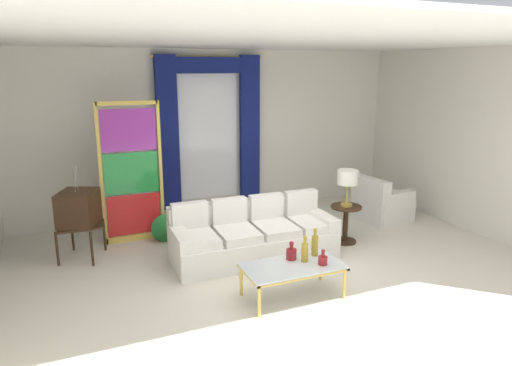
{
  "coord_description": "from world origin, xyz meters",
  "views": [
    {
      "loc": [
        -2.61,
        -5.12,
        2.69
      ],
      "look_at": [
        -0.06,
        0.9,
        1.05
      ],
      "focal_mm": 32.53,
      "sensor_mm": 36.0,
      "label": 1
    }
  ],
  "objects_px": {
    "bottle_blue_decanter": "(323,259)",
    "round_side_table": "(346,221)",
    "armchair_white": "(380,204)",
    "coffee_table": "(293,268)",
    "stained_glass_divider": "(132,176)",
    "vintage_tv": "(78,210)",
    "couch_white_long": "(252,236)",
    "bottle_amber_squat": "(291,253)",
    "peacock_figurine": "(167,229)",
    "table_lamp_brass": "(348,179)",
    "bottle_crystal_tall": "(315,244)",
    "bottle_ruby_flask": "(305,251)"
  },
  "relations": [
    {
      "from": "couch_white_long",
      "to": "vintage_tv",
      "type": "height_order",
      "value": "vintage_tv"
    },
    {
      "from": "couch_white_long",
      "to": "vintage_tv",
      "type": "relative_size",
      "value": 1.75
    },
    {
      "from": "bottle_blue_decanter",
      "to": "stained_glass_divider",
      "type": "relative_size",
      "value": 0.09
    },
    {
      "from": "bottle_ruby_flask",
      "to": "vintage_tv",
      "type": "height_order",
      "value": "vintage_tv"
    },
    {
      "from": "bottle_crystal_tall",
      "to": "bottle_amber_squat",
      "type": "bearing_deg",
      "value": 179.68
    },
    {
      "from": "bottle_amber_squat",
      "to": "round_side_table",
      "type": "bearing_deg",
      "value": 36.1
    },
    {
      "from": "coffee_table",
      "to": "round_side_table",
      "type": "relative_size",
      "value": 1.99
    },
    {
      "from": "vintage_tv",
      "to": "bottle_crystal_tall",
      "type": "bearing_deg",
      "value": -38.09
    },
    {
      "from": "armchair_white",
      "to": "stained_glass_divider",
      "type": "height_order",
      "value": "stained_glass_divider"
    },
    {
      "from": "bottle_blue_decanter",
      "to": "bottle_ruby_flask",
      "type": "bearing_deg",
      "value": 132.71
    },
    {
      "from": "peacock_figurine",
      "to": "table_lamp_brass",
      "type": "xyz_separation_m",
      "value": [
        2.59,
        -1.07,
        0.81
      ]
    },
    {
      "from": "bottle_ruby_flask",
      "to": "peacock_figurine",
      "type": "height_order",
      "value": "bottle_ruby_flask"
    },
    {
      "from": "bottle_amber_squat",
      "to": "peacock_figurine",
      "type": "height_order",
      "value": "bottle_amber_squat"
    },
    {
      "from": "coffee_table",
      "to": "stained_glass_divider",
      "type": "distance_m",
      "value": 3.09
    },
    {
      "from": "bottle_amber_squat",
      "to": "peacock_figurine",
      "type": "xyz_separation_m",
      "value": [
        -1.07,
        2.18,
        -0.27
      ]
    },
    {
      "from": "bottle_crystal_tall",
      "to": "couch_white_long",
      "type": "bearing_deg",
      "value": 106.89
    },
    {
      "from": "table_lamp_brass",
      "to": "armchair_white",
      "type": "bearing_deg",
      "value": 30.03
    },
    {
      "from": "round_side_table",
      "to": "bottle_amber_squat",
      "type": "bearing_deg",
      "value": -143.9
    },
    {
      "from": "bottle_amber_squat",
      "to": "table_lamp_brass",
      "type": "xyz_separation_m",
      "value": [
        1.53,
        1.11,
        0.54
      ]
    },
    {
      "from": "bottle_blue_decanter",
      "to": "bottle_crystal_tall",
      "type": "height_order",
      "value": "bottle_crystal_tall"
    },
    {
      "from": "bottle_amber_squat",
      "to": "bottle_crystal_tall",
      "type": "bearing_deg",
      "value": -0.32
    },
    {
      "from": "couch_white_long",
      "to": "coffee_table",
      "type": "bearing_deg",
      "value": -91.36
    },
    {
      "from": "bottle_blue_decanter",
      "to": "round_side_table",
      "type": "distance_m",
      "value": 1.88
    },
    {
      "from": "coffee_table",
      "to": "table_lamp_brass",
      "type": "bearing_deg",
      "value": 38.81
    },
    {
      "from": "bottle_blue_decanter",
      "to": "stained_glass_divider",
      "type": "height_order",
      "value": "stained_glass_divider"
    },
    {
      "from": "bottle_ruby_flask",
      "to": "armchair_white",
      "type": "height_order",
      "value": "armchair_white"
    },
    {
      "from": "coffee_table",
      "to": "vintage_tv",
      "type": "xyz_separation_m",
      "value": [
        -2.26,
        2.24,
        0.36
      ]
    },
    {
      "from": "bottle_crystal_tall",
      "to": "round_side_table",
      "type": "height_order",
      "value": "bottle_crystal_tall"
    },
    {
      "from": "bottle_crystal_tall",
      "to": "armchair_white",
      "type": "relative_size",
      "value": 0.39
    },
    {
      "from": "couch_white_long",
      "to": "vintage_tv",
      "type": "distance_m",
      "value": 2.5
    },
    {
      "from": "bottle_blue_decanter",
      "to": "table_lamp_brass",
      "type": "relative_size",
      "value": 0.34
    },
    {
      "from": "bottle_blue_decanter",
      "to": "vintage_tv",
      "type": "xyz_separation_m",
      "value": [
        -2.59,
        2.36,
        0.25
      ]
    },
    {
      "from": "bottle_ruby_flask",
      "to": "couch_white_long",
      "type": "bearing_deg",
      "value": 96.65
    },
    {
      "from": "armchair_white",
      "to": "round_side_table",
      "type": "distance_m",
      "value": 1.39
    },
    {
      "from": "bottle_blue_decanter",
      "to": "round_side_table",
      "type": "height_order",
      "value": "bottle_blue_decanter"
    },
    {
      "from": "bottle_crystal_tall",
      "to": "bottle_ruby_flask",
      "type": "bearing_deg",
      "value": -150.25
    },
    {
      "from": "bottle_crystal_tall",
      "to": "stained_glass_divider",
      "type": "distance_m",
      "value": 3.13
    },
    {
      "from": "vintage_tv",
      "to": "table_lamp_brass",
      "type": "xyz_separation_m",
      "value": [
        3.85,
        -0.96,
        0.3
      ]
    },
    {
      "from": "coffee_table",
      "to": "bottle_ruby_flask",
      "type": "height_order",
      "value": "bottle_ruby_flask"
    },
    {
      "from": "bottle_ruby_flask",
      "to": "table_lamp_brass",
      "type": "relative_size",
      "value": 0.57
    },
    {
      "from": "bottle_ruby_flask",
      "to": "bottle_crystal_tall",
      "type": "bearing_deg",
      "value": 29.75
    },
    {
      "from": "coffee_table",
      "to": "bottle_ruby_flask",
      "type": "distance_m",
      "value": 0.25
    },
    {
      "from": "bottle_amber_squat",
      "to": "armchair_white",
      "type": "xyz_separation_m",
      "value": [
        2.73,
        1.81,
        -0.2
      ]
    },
    {
      "from": "vintage_tv",
      "to": "round_side_table",
      "type": "height_order",
      "value": "vintage_tv"
    },
    {
      "from": "coffee_table",
      "to": "armchair_white",
      "type": "bearing_deg",
      "value": 35.26
    },
    {
      "from": "peacock_figurine",
      "to": "round_side_table",
      "type": "bearing_deg",
      "value": -22.33
    },
    {
      "from": "bottle_blue_decanter",
      "to": "bottle_amber_squat",
      "type": "relative_size",
      "value": 0.84
    },
    {
      "from": "peacock_figurine",
      "to": "table_lamp_brass",
      "type": "bearing_deg",
      "value": -22.33
    },
    {
      "from": "couch_white_long",
      "to": "bottle_amber_squat",
      "type": "xyz_separation_m",
      "value": [
        0.03,
        -1.18,
        0.18
      ]
    },
    {
      "from": "vintage_tv",
      "to": "table_lamp_brass",
      "type": "distance_m",
      "value": 3.98
    }
  ]
}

